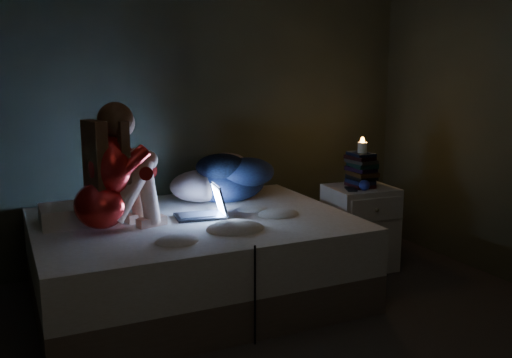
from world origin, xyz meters
TOP-DOWN VIEW (x-y plane):
  - wall_back at (0.00, 1.91)m, footprint 3.60×0.02m
  - bed at (-0.36, 1.10)m, footprint 2.01×1.51m
  - pillow at (-1.08, 1.28)m, footprint 0.43×0.30m
  - woman at (-0.96, 1.02)m, footprint 0.55×0.43m
  - laptop at (-0.32, 1.09)m, footprint 0.35×0.27m
  - clothes_pile at (0.05, 1.53)m, footprint 0.77×0.71m
  - nightstand at (0.99, 1.13)m, footprint 0.51×0.46m
  - book_stack at (0.99, 1.13)m, footprint 0.19×0.25m
  - candle at (0.99, 1.13)m, footprint 0.07×0.07m
  - phone at (0.87, 1.06)m, footprint 0.11×0.15m
  - blue_orb at (0.95, 1.01)m, footprint 0.08×0.08m

SIDE VIEW (x-z plane):
  - bed at x=-0.36m, z-range 0.00..0.55m
  - nightstand at x=0.99m, z-range 0.00..0.64m
  - pillow at x=-1.08m, z-range 0.55..0.68m
  - phone at x=0.87m, z-range 0.64..0.65m
  - laptop at x=-0.32m, z-range 0.55..0.78m
  - blue_orb at x=0.95m, z-range 0.64..0.72m
  - clothes_pile at x=0.05m, z-range 0.55..0.93m
  - book_stack at x=0.99m, z-range 0.64..0.90m
  - candle at x=0.99m, z-range 0.90..0.98m
  - woman at x=-0.96m, z-range 0.55..1.33m
  - wall_back at x=0.00m, z-range 0.00..2.60m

